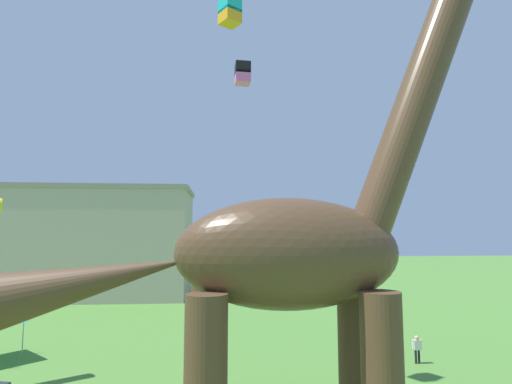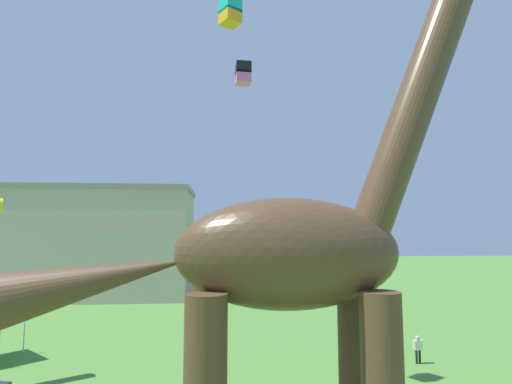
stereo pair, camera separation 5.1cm
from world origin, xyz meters
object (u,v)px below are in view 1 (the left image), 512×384
at_px(dinosaur_sculpture, 285,253).
at_px(kite_near_low, 230,12).
at_px(person_strolling_adult, 417,347).
at_px(kite_mid_left, 302,246).
at_px(kite_near_high, 243,74).

height_order(dinosaur_sculpture, kite_near_low, kite_near_low).
height_order(person_strolling_adult, kite_mid_left, kite_mid_left).
bearing_deg(kite_near_high, kite_near_low, -97.68).
bearing_deg(dinosaur_sculpture, person_strolling_adult, 29.34).
xyz_separation_m(dinosaur_sculpture, kite_near_high, (-0.73, 13.58, 11.50)).
bearing_deg(kite_near_low, person_strolling_adult, 15.83).
bearing_deg(person_strolling_adult, dinosaur_sculpture, 18.54).
height_order(dinosaur_sculpture, kite_mid_left, dinosaur_sculpture).
bearing_deg(dinosaur_sculpture, kite_mid_left, 59.08).
distance_m(dinosaur_sculpture, kite_mid_left, 11.99).
height_order(kite_near_high, kite_near_low, kite_near_high).
height_order(kite_mid_left, kite_near_low, kite_near_low).
bearing_deg(person_strolling_adult, kite_near_high, -53.71).
distance_m(dinosaur_sculpture, kite_near_low, 13.21).
xyz_separation_m(person_strolling_adult, kite_mid_left, (-5.74, 2.60, 5.40)).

